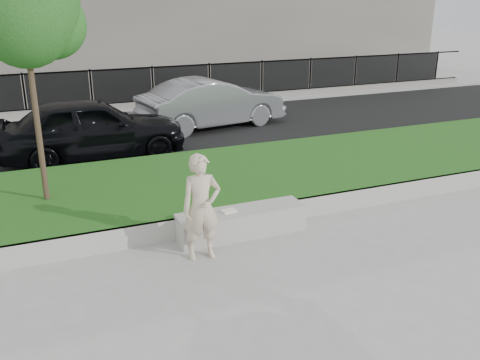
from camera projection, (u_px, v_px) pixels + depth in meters
name	position (u px, v px, depth m)	size (l,w,h in m)	color
ground	(240.00, 257.00, 8.81)	(90.00, 90.00, 0.00)	gray
grass_bank	(185.00, 188.00, 11.36)	(34.00, 4.00, 0.40)	#0F340D
grass_kerb	(218.00, 222.00, 9.65)	(34.00, 0.08, 0.40)	gray
street	(131.00, 136.00, 16.20)	(34.00, 7.00, 0.04)	black
far_pavement	(106.00, 107.00, 20.10)	(34.00, 3.00, 0.12)	gray
iron_fence	(110.00, 99.00, 19.07)	(32.00, 0.30, 1.50)	slate
stone_bench	(241.00, 222.00, 9.56)	(2.34, 0.58, 0.48)	gray
man	(201.00, 207.00, 8.53)	(0.64, 0.42, 1.76)	beige
book	(229.00, 211.00, 9.40)	(0.25, 0.18, 0.03)	white
car_dark	(92.00, 128.00, 13.70)	(1.89, 4.70, 1.60)	black
car_silver	(212.00, 103.00, 16.94)	(1.64, 4.70, 1.55)	gray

